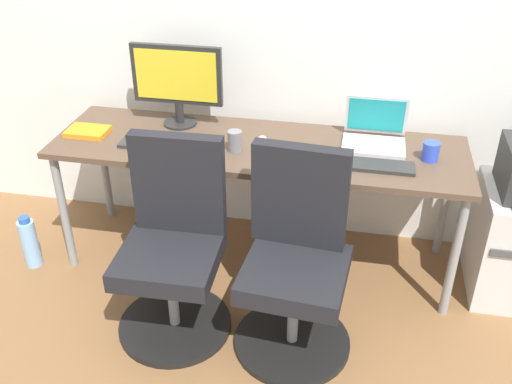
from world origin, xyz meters
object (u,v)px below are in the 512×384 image
Objects in this scene: water_bottle_on_floor at (30,242)px; open_laptop at (375,133)px; office_chair_left at (174,249)px; desktop_monitor at (177,80)px; coffee_mug at (431,151)px; office_chair_right at (296,264)px.

open_laptop reaches higher than water_bottle_on_floor.
office_chair_left is 1.00m from water_bottle_on_floor.
water_bottle_on_floor is at bearing -148.01° from desktop_monitor.
office_chair_left is at bearing -15.31° from water_bottle_on_floor.
office_chair_left reaches higher than coffee_mug.
coffee_mug reaches higher than water_bottle_on_floor.
office_chair_left is 3.03× the size of water_bottle_on_floor.
office_chair_right is 1.54m from water_bottle_on_floor.
water_bottle_on_floor is (-1.49, 0.25, -0.28)m from office_chair_right.
office_chair_right is 0.82m from open_laptop.
office_chair_right is at bearing -44.21° from desktop_monitor.
office_chair_right is at bearing -9.67° from water_bottle_on_floor.
office_chair_right reaches higher than water_bottle_on_floor.
office_chair_left reaches higher than open_laptop.
open_laptop is (1.78, 0.43, 0.62)m from water_bottle_on_floor.
coffee_mug is (1.12, 0.56, 0.33)m from office_chair_left.
water_bottle_on_floor is 0.65× the size of desktop_monitor.
open_laptop is (0.29, 0.69, 0.34)m from office_chair_right.
water_bottle_on_floor is at bearing 164.69° from office_chair_left.
desktop_monitor reaches higher than water_bottle_on_floor.
office_chair_right is at bearing -135.08° from coffee_mug.
office_chair_left is 10.22× the size of coffee_mug.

